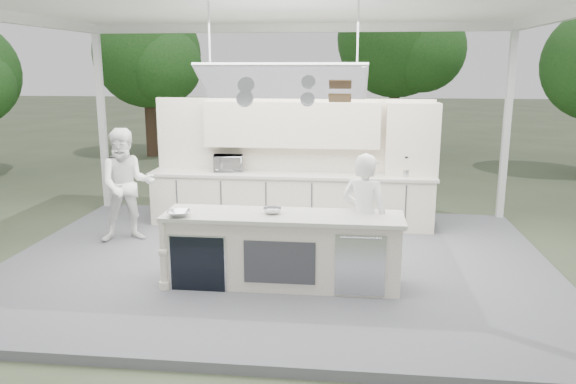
# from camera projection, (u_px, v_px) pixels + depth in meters

# --- Properties ---
(ground) EXTENTS (90.00, 90.00, 0.00)m
(ground) POSITION_uv_depth(u_px,v_px,m) (277.00, 268.00, 8.36)
(ground) COLOR #4C5A3E
(ground) RESTS_ON ground
(stage_deck) EXTENTS (8.00, 6.00, 0.12)m
(stage_deck) POSITION_uv_depth(u_px,v_px,m) (277.00, 264.00, 8.34)
(stage_deck) COLOR #595A5E
(stage_deck) RESTS_ON ground
(tent) EXTENTS (8.20, 6.20, 3.86)m
(tent) POSITION_uv_depth(u_px,v_px,m) (276.00, 7.00, 7.53)
(tent) COLOR white
(tent) RESTS_ON ground
(demo_island) EXTENTS (3.10, 0.79, 0.95)m
(demo_island) POSITION_uv_depth(u_px,v_px,m) (281.00, 249.00, 7.32)
(demo_island) COLOR white
(demo_island) RESTS_ON stage_deck
(back_counter) EXTENTS (5.08, 0.72, 0.95)m
(back_counter) POSITION_uv_depth(u_px,v_px,m) (291.00, 199.00, 10.07)
(back_counter) COLOR white
(back_counter) RESTS_ON stage_deck
(back_wall_unit) EXTENTS (5.05, 0.48, 2.25)m
(back_wall_unit) POSITION_uv_depth(u_px,v_px,m) (317.00, 144.00, 10.01)
(back_wall_unit) COLOR white
(back_wall_unit) RESTS_ON stage_deck
(tree_cluster) EXTENTS (19.55, 9.40, 5.85)m
(tree_cluster) POSITION_uv_depth(u_px,v_px,m) (313.00, 54.00, 17.12)
(tree_cluster) COLOR #432C21
(tree_cluster) RESTS_ON ground
(head_chef) EXTENTS (0.74, 0.63, 1.73)m
(head_chef) POSITION_uv_depth(u_px,v_px,m) (364.00, 218.00, 7.37)
(head_chef) COLOR white
(head_chef) RESTS_ON stage_deck
(sous_chef) EXTENTS (1.10, 0.99, 1.85)m
(sous_chef) POSITION_uv_depth(u_px,v_px,m) (127.00, 185.00, 9.09)
(sous_chef) COLOR white
(sous_chef) RESTS_ON stage_deck
(toaster_oven) EXTENTS (0.59, 0.45, 0.29)m
(toaster_oven) POSITION_uv_depth(u_px,v_px,m) (228.00, 163.00, 10.16)
(toaster_oven) COLOR silver
(toaster_oven) RESTS_ON back_counter
(bowl_large) EXTENTS (0.37, 0.37, 0.07)m
(bowl_large) POSITION_uv_depth(u_px,v_px,m) (179.00, 214.00, 7.12)
(bowl_large) COLOR silver
(bowl_large) RESTS_ON demo_island
(bowl_small) EXTENTS (0.28, 0.28, 0.07)m
(bowl_small) POSITION_uv_depth(u_px,v_px,m) (272.00, 211.00, 7.25)
(bowl_small) COLOR silver
(bowl_small) RESTS_ON demo_island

